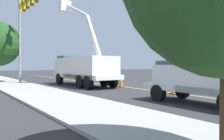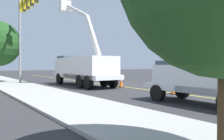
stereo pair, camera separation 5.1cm
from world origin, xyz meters
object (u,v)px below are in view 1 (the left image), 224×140
object	(u,v)px
service_pickup_truck	(202,81)
traffic_cone_mid_front	(174,88)
utility_bucket_truck	(83,67)
traffic_cone_mid_rear	(121,82)
traffic_cone_trailing	(83,78)
traffic_signal_mast	(25,17)
passing_minivan	(97,72)

from	to	relation	value
service_pickup_truck	traffic_cone_mid_front	size ratio (longest dim) A/B	7.98
utility_bucket_truck	traffic_cone_mid_rear	bearing A→B (deg)	-139.22
traffic_cone_trailing	traffic_signal_mast	distance (m)	8.48
passing_minivan	traffic_cone_mid_rear	xyz separation A→B (m)	(-9.56, 2.11, -0.57)
traffic_cone_mid_rear	traffic_signal_mast	size ratio (longest dim) A/B	0.09
utility_bucket_truck	traffic_cone_mid_rear	size ratio (longest dim) A/B	10.29
service_pickup_truck	traffic_cone_mid_front	world-z (taller)	service_pickup_truck
traffic_cone_trailing	traffic_signal_mast	world-z (taller)	traffic_signal_mast
passing_minivan	traffic_cone_mid_front	size ratio (longest dim) A/B	6.86
passing_minivan	traffic_cone_mid_rear	world-z (taller)	passing_minivan
passing_minivan	traffic_cone_mid_front	world-z (taller)	passing_minivan
traffic_cone_mid_front	traffic_signal_mast	size ratio (longest dim) A/B	0.08
traffic_cone_mid_front	passing_minivan	bearing A→B (deg)	-5.46
passing_minivan	traffic_cone_mid_rear	size ratio (longest dim) A/B	6.09
traffic_cone_mid_rear	traffic_signal_mast	bearing A→B (deg)	48.48
service_pickup_truck	passing_minivan	bearing A→B (deg)	-9.04
passing_minivan	traffic_cone_mid_rear	distance (m)	9.80
service_pickup_truck	traffic_cone_trailing	xyz separation A→B (m)	(16.28, -0.18, -0.75)
passing_minivan	traffic_cone_mid_front	distance (m)	15.16
passing_minivan	traffic_cone_mid_front	xyz separation A→B (m)	(-15.08, 1.44, -0.61)
utility_bucket_truck	traffic_cone_mid_rear	world-z (taller)	utility_bucket_truck
service_pickup_truck	passing_minivan	size ratio (longest dim) A/B	1.16
passing_minivan	traffic_cone_mid_front	bearing A→B (deg)	174.54
utility_bucket_truck	traffic_signal_mast	world-z (taller)	traffic_signal_mast
utility_bucket_truck	passing_minivan	world-z (taller)	utility_bucket_truck
service_pickup_truck	traffic_cone_mid_rear	world-z (taller)	service_pickup_truck
utility_bucket_truck	traffic_cone_trailing	distance (m)	4.93
utility_bucket_truck	traffic_cone_mid_front	bearing A→B (deg)	-160.01
traffic_signal_mast	traffic_cone_mid_front	bearing A→B (deg)	-147.22
utility_bucket_truck	traffic_signal_mast	distance (m)	7.12
utility_bucket_truck	traffic_cone_mid_rear	distance (m)	3.75
utility_bucket_truck	service_pickup_truck	xyz separation A→B (m)	(-11.81, -1.45, -0.52)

